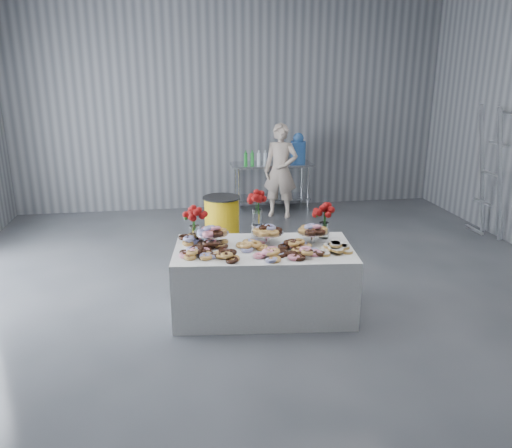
{
  "coord_description": "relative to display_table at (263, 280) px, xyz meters",
  "views": [
    {
      "loc": [
        -1.05,
        -4.92,
        2.58
      ],
      "look_at": [
        -0.18,
        0.49,
        0.87
      ],
      "focal_mm": 35.0,
      "sensor_mm": 36.0,
      "label": 1
    }
  ],
  "objects": [
    {
      "name": "ground",
      "position": [
        0.17,
        -0.01,
        -0.38
      ],
      "size": [
        9.0,
        9.0,
        0.0
      ],
      "primitive_type": "plane",
      "color": "#393B40",
      "rests_on": "ground"
    },
    {
      "name": "bouquet_center",
      "position": [
        -0.01,
        0.35,
        0.75
      ],
      "size": [
        0.26,
        0.26,
        0.57
      ],
      "color": "silver",
      "rests_on": "display_table"
    },
    {
      "name": "danish_pile",
      "position": [
        0.73,
        -0.23,
        0.43
      ],
      "size": [
        0.48,
        0.48,
        0.11
      ],
      "primitive_type": null,
      "color": "silver",
      "rests_on": "display_table"
    },
    {
      "name": "bouquet_left",
      "position": [
        -0.72,
        0.33,
        0.67
      ],
      "size": [
        0.26,
        0.26,
        0.42
      ],
      "color": "white",
      "rests_on": "display_table"
    },
    {
      "name": "person",
      "position": [
        0.95,
        3.67,
        0.46
      ],
      "size": [
        0.72,
        0.61,
        1.68
      ],
      "primitive_type": "imported",
      "rotation": [
        0.0,
        0.0,
        -0.41
      ],
      "color": "#CC8C93",
      "rests_on": "ground"
    },
    {
      "name": "donut_mounds",
      "position": [
        0.0,
        -0.05,
        0.42
      ],
      "size": [
        1.88,
        1.0,
        0.09
      ],
      "primitive_type": null,
      "rotation": [
        0.0,
        0.0,
        -0.11
      ],
      "color": "#CE894B",
      "rests_on": "display_table"
    },
    {
      "name": "prep_table",
      "position": [
        0.87,
        4.09,
        0.24
      ],
      "size": [
        1.5,
        0.6,
        0.9
      ],
      "color": "silver",
      "rests_on": "ground"
    },
    {
      "name": "bouquet_right",
      "position": [
        0.73,
        0.22,
        0.67
      ],
      "size": [
        0.26,
        0.26,
        0.42
      ],
      "color": "white",
      "rests_on": "display_table"
    },
    {
      "name": "cake_stand_mid",
      "position": [
        0.07,
        0.14,
        0.52
      ],
      "size": [
        0.36,
        0.36,
        0.17
      ],
      "color": "silver",
      "rests_on": "display_table"
    },
    {
      "name": "water_jug",
      "position": [
        1.37,
        4.09,
        0.77
      ],
      "size": [
        0.28,
        0.28,
        0.55
      ],
      "color": "#3F7FD8",
      "rests_on": "prep_table"
    },
    {
      "name": "room_walls",
      "position": [
        -0.1,
        0.06,
        2.26
      ],
      "size": [
        8.04,
        9.04,
        4.02
      ],
      "color": "slate",
      "rests_on": "ground"
    },
    {
      "name": "display_table",
      "position": [
        0.0,
        0.0,
        0.0
      ],
      "size": [
        2.0,
        1.21,
        0.75
      ],
      "primitive_type": "cube",
      "rotation": [
        0.0,
        0.0,
        -0.11
      ],
      "color": "white",
      "rests_on": "ground"
    },
    {
      "name": "drink_bottles",
      "position": [
        0.55,
        3.99,
        0.66
      ],
      "size": [
        0.54,
        0.08,
        0.27
      ],
      "primitive_type": null,
      "color": "#268C33",
      "rests_on": "prep_table"
    },
    {
      "name": "trash_barrel",
      "position": [
        -0.23,
        2.36,
        -0.01
      ],
      "size": [
        0.57,
        0.57,
        0.73
      ],
      "rotation": [
        0.0,
        0.0,
        -0.02
      ],
      "color": "gold",
      "rests_on": "ground"
    },
    {
      "name": "cake_stand_left",
      "position": [
        -0.53,
        0.21,
        0.52
      ],
      "size": [
        0.36,
        0.36,
        0.17
      ],
      "color": "silver",
      "rests_on": "display_table"
    },
    {
      "name": "stepladder",
      "position": [
        3.92,
        2.0,
        0.66
      ],
      "size": [
        0.56,
        0.52,
        2.08
      ],
      "primitive_type": null,
      "rotation": [
        0.0,
        -0.16,
        0.0
      ],
      "color": "silver",
      "rests_on": "ground"
    },
    {
      "name": "cake_stand_right",
      "position": [
        0.56,
        0.09,
        0.52
      ],
      "size": [
        0.36,
        0.36,
        0.17
      ],
      "color": "silver",
      "rests_on": "display_table"
    }
  ]
}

